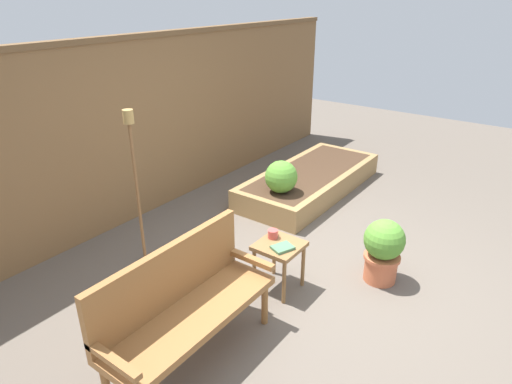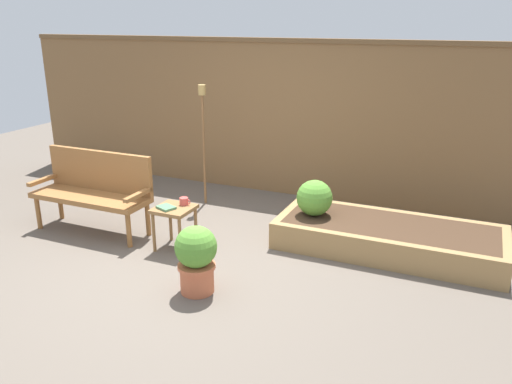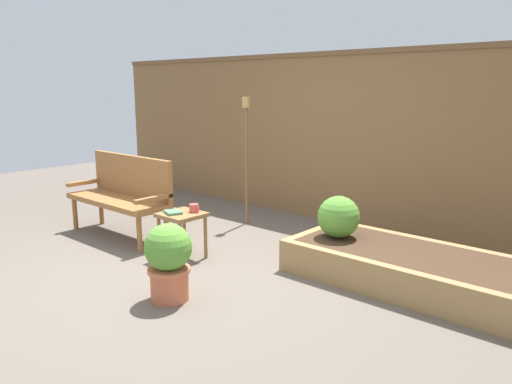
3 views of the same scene
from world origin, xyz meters
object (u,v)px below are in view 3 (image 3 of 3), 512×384
object	(u,v)px
cup_on_table	(194,208)
book_on_table	(173,212)
potted_boxwood	(169,259)
garden_bench	(124,190)
shrub_near_bench	(339,217)
tiki_torch	(246,137)
side_table	(182,221)

from	to	relation	value
cup_on_table	book_on_table	xyz separation A→B (m)	(-0.11, -0.18, -0.03)
book_on_table	potted_boxwood	xyz separation A→B (m)	(0.75, -0.66, -0.14)
garden_bench	shrub_near_bench	world-z (taller)	garden_bench
tiki_torch	cup_on_table	bearing A→B (deg)	-69.93
garden_bench	side_table	xyz separation A→B (m)	(1.14, -0.10, -0.15)
shrub_near_bench	tiki_torch	bearing A→B (deg)	161.48
potted_boxwood	tiki_torch	distance (m)	2.53
book_on_table	shrub_near_bench	distance (m)	1.64
shrub_near_bench	book_on_table	bearing A→B (deg)	-146.31
side_table	potted_boxwood	size ratio (longest dim) A/B	0.74
cup_on_table	tiki_torch	xyz separation A→B (m)	(-0.48, 1.31, 0.59)
garden_bench	book_on_table	xyz separation A→B (m)	(1.09, -0.17, -0.05)
garden_bench	potted_boxwood	xyz separation A→B (m)	(1.84, -0.83, -0.19)
garden_bench	potted_boxwood	world-z (taller)	garden_bench
cup_on_table	shrub_near_bench	size ratio (longest dim) A/B	0.32
garden_bench	tiki_torch	xyz separation A→B (m)	(0.73, 1.32, 0.56)
book_on_table	potted_boxwood	bearing A→B (deg)	-19.82
side_table	shrub_near_bench	xyz separation A→B (m)	(1.31, 0.84, 0.11)
side_table	garden_bench	bearing A→B (deg)	175.15
potted_boxwood	shrub_near_bench	world-z (taller)	shrub_near_bench
potted_boxwood	book_on_table	bearing A→B (deg)	138.43
cup_on_table	book_on_table	world-z (taller)	cup_on_table
garden_bench	tiki_torch	bearing A→B (deg)	61.13
garden_bench	cup_on_table	bearing A→B (deg)	0.76
side_table	potted_boxwood	distance (m)	1.01
tiki_torch	book_on_table	bearing A→B (deg)	-76.31
cup_on_table	potted_boxwood	world-z (taller)	potted_boxwood
potted_boxwood	cup_on_table	bearing A→B (deg)	126.83
side_table	shrub_near_bench	world-z (taller)	shrub_near_bench
cup_on_table	shrub_near_bench	distance (m)	1.45
garden_bench	side_table	size ratio (longest dim) A/B	3.00
book_on_table	side_table	bearing A→B (deg)	73.94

